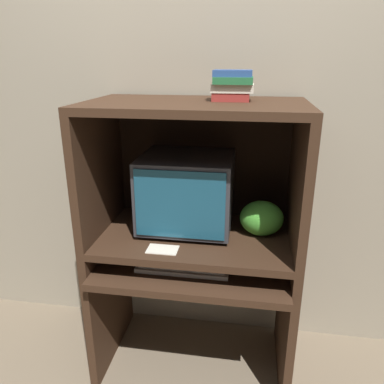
{
  "coord_description": "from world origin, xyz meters",
  "views": [
    {
      "loc": [
        0.26,
        -1.4,
        1.63
      ],
      "look_at": [
        -0.02,
        0.3,
        1.02
      ],
      "focal_mm": 35.0,
      "sensor_mm": 36.0,
      "label": 1
    }
  ],
  "objects": [
    {
      "name": "crt_monitor",
      "position": [
        -0.05,
        0.37,
        0.99
      ],
      "size": [
        0.46,
        0.41,
        0.38
      ],
      "color": "#333338",
      "rests_on": "desk_monitor_shelf"
    },
    {
      "name": "snack_bag",
      "position": [
        0.33,
        0.34,
        0.88
      ],
      "size": [
        0.22,
        0.16,
        0.18
      ],
      "color": "green",
      "rests_on": "desk_monitor_shelf"
    },
    {
      "name": "mouse",
      "position": [
        0.26,
        0.17,
        0.69
      ],
      "size": [
        0.07,
        0.05,
        0.03
      ],
      "color": "#28282B",
      "rests_on": "desk_base"
    },
    {
      "name": "hutch_upper",
      "position": [
        0.0,
        0.33,
        1.23
      ],
      "size": [
        1.01,
        0.6,
        0.65
      ],
      "color": "#382316",
      "rests_on": "desk_monitor_shelf"
    },
    {
      "name": "wall_back",
      "position": [
        0.0,
        0.66,
        1.3
      ],
      "size": [
        6.0,
        0.06,
        2.6
      ],
      "color": "gray",
      "rests_on": "ground_plane"
    },
    {
      "name": "keyboard",
      "position": [
        -0.04,
        0.16,
        0.68
      ],
      "size": [
        0.45,
        0.15,
        0.03
      ],
      "color": "beige",
      "rests_on": "desk_base"
    },
    {
      "name": "book_stack",
      "position": [
        0.16,
        0.35,
        1.52
      ],
      "size": [
        0.19,
        0.14,
        0.13
      ],
      "color": "maroon",
      "rests_on": "hutch_upper"
    },
    {
      "name": "desk_monitor_shelf",
      "position": [
        0.0,
        0.3,
        0.77
      ],
      "size": [
        1.01,
        0.6,
        0.12
      ],
      "color": "#382316",
      "rests_on": "desk_base"
    },
    {
      "name": "desk_base",
      "position": [
        0.0,
        0.26,
        0.43
      ],
      "size": [
        1.01,
        0.65,
        0.67
      ],
      "color": "#382316",
      "rests_on": "ground_plane"
    },
    {
      "name": "paper_card",
      "position": [
        -0.12,
        0.1,
        0.8
      ],
      "size": [
        0.14,
        0.09,
        0.0
      ],
      "color": "beige",
      "rests_on": "desk_monitor_shelf"
    }
  ]
}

